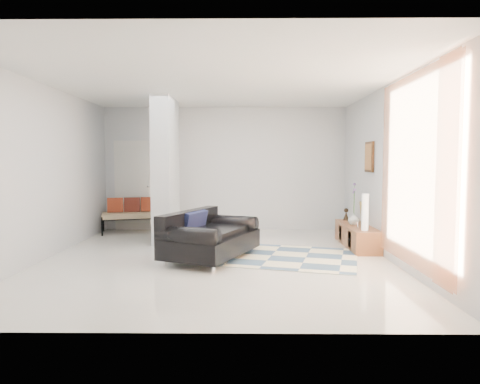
{
  "coord_description": "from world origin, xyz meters",
  "views": [
    {
      "loc": [
        0.45,
        -6.79,
        1.56
      ],
      "look_at": [
        0.37,
        0.6,
        1.04
      ],
      "focal_mm": 32.0,
      "sensor_mm": 36.0,
      "label": 1
    }
  ],
  "objects": [
    {
      "name": "floor",
      "position": [
        0.0,
        0.0,
        0.0
      ],
      "size": [
        6.0,
        6.0,
        0.0
      ],
      "primitive_type": "plane",
      "color": "beige",
      "rests_on": "ground"
    },
    {
      "name": "ceiling",
      "position": [
        0.0,
        0.0,
        2.8
      ],
      "size": [
        6.0,
        6.0,
        0.0
      ],
      "primitive_type": "plane",
      "rotation": [
        3.14,
        0.0,
        0.0
      ],
      "color": "white",
      "rests_on": "wall_back"
    },
    {
      "name": "wall_back",
      "position": [
        0.0,
        3.0,
        1.4
      ],
      "size": [
        6.0,
        0.0,
        6.0
      ],
      "primitive_type": "plane",
      "rotation": [
        1.57,
        0.0,
        0.0
      ],
      "color": "silver",
      "rests_on": "ground"
    },
    {
      "name": "wall_front",
      "position": [
        0.0,
        -3.0,
        1.4
      ],
      "size": [
        6.0,
        0.0,
        6.0
      ],
      "primitive_type": "plane",
      "rotation": [
        -1.57,
        0.0,
        0.0
      ],
      "color": "silver",
      "rests_on": "ground"
    },
    {
      "name": "wall_left",
      "position": [
        -2.75,
        0.0,
        1.4
      ],
      "size": [
        0.0,
        6.0,
        6.0
      ],
      "primitive_type": "plane",
      "rotation": [
        1.57,
        0.0,
        1.57
      ],
      "color": "silver",
      "rests_on": "ground"
    },
    {
      "name": "wall_right",
      "position": [
        2.75,
        0.0,
        1.4
      ],
      "size": [
        0.0,
        6.0,
        6.0
      ],
      "primitive_type": "plane",
      "rotation": [
        1.57,
        0.0,
        -1.57
      ],
      "color": "silver",
      "rests_on": "ground"
    },
    {
      "name": "partition_column",
      "position": [
        -1.1,
        1.6,
        1.4
      ],
      "size": [
        0.35,
        1.2,
        2.8
      ],
      "primitive_type": "cube",
      "color": "#B3B7BB",
      "rests_on": "floor"
    },
    {
      "name": "hallway_door",
      "position": [
        -2.1,
        2.96,
        1.02
      ],
      "size": [
        0.85,
        0.06,
        2.04
      ],
      "primitive_type": "cube",
      "color": "silver",
      "rests_on": "floor"
    },
    {
      "name": "curtain",
      "position": [
        2.67,
        -1.15,
        1.45
      ],
      "size": [
        0.0,
        2.55,
        2.55
      ],
      "primitive_type": "plane",
      "rotation": [
        1.57,
        0.0,
        1.57
      ],
      "color": "orange",
      "rests_on": "wall_right"
    },
    {
      "name": "wall_art",
      "position": [
        2.72,
        1.02,
        1.65
      ],
      "size": [
        0.04,
        0.45,
        0.55
      ],
      "primitive_type": "cube",
      "color": "#3F2511",
      "rests_on": "wall_right"
    },
    {
      "name": "media_console",
      "position": [
        2.52,
        1.02,
        0.21
      ],
      "size": [
        0.45,
        1.67,
        0.8
      ],
      "color": "brown",
      "rests_on": "floor"
    },
    {
      "name": "loveseat",
      "position": [
        -0.15,
        0.04,
        0.35
      ],
      "size": [
        1.61,
        1.98,
        0.76
      ],
      "rotation": [
        0.0,
        0.0,
        -0.41
      ],
      "color": "silver",
      "rests_on": "floor"
    },
    {
      "name": "daybed",
      "position": [
        -1.94,
        2.62,
        0.42
      ],
      "size": [
        1.68,
        1.06,
        0.77
      ],
      "rotation": [
        0.0,
        0.0,
        0.28
      ],
      "color": "black",
      "rests_on": "floor"
    },
    {
      "name": "area_rug",
      "position": [
        0.9,
        0.2,
        0.01
      ],
      "size": [
        3.12,
        2.47,
        0.01
      ],
      "primitive_type": "cube",
      "rotation": [
        0.0,
        0.0,
        -0.26
      ],
      "color": "#F1E7B9",
      "rests_on": "floor"
    },
    {
      "name": "cylinder_lamp",
      "position": [
        2.5,
        0.44,
        0.71
      ],
      "size": [
        0.11,
        0.11,
        0.62
      ],
      "primitive_type": "cylinder",
      "color": "silver",
      "rests_on": "media_console"
    },
    {
      "name": "bronze_figurine",
      "position": [
        2.47,
        1.66,
        0.52
      ],
      "size": [
        0.13,
        0.13,
        0.24
      ],
      "primitive_type": null,
      "rotation": [
        0.0,
        0.0,
        -0.07
      ],
      "color": "black",
      "rests_on": "media_console"
    },
    {
      "name": "vase",
      "position": [
        2.47,
        1.06,
        0.51
      ],
      "size": [
        0.23,
        0.23,
        0.22
      ],
      "primitive_type": "imported",
      "rotation": [
        0.0,
        0.0,
        -0.09
      ],
      "color": "silver",
      "rests_on": "media_console"
    }
  ]
}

